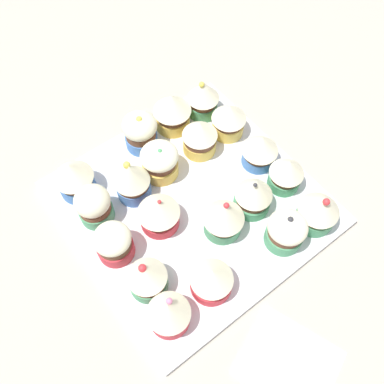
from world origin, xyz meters
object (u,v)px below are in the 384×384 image
(cupcake_13, at_px, (254,194))
(cupcake_18, at_px, (286,173))
(cupcake_8, at_px, (141,130))
(cupcake_7, at_px, (212,279))
(cupcake_2, at_px, (113,242))
(baking_tray, at_px, (192,203))
(cupcake_16, at_px, (229,119))
(cupcake_14, at_px, (286,231))
(cupcake_0, at_px, (74,178))
(cupcake_1, at_px, (94,205))
(cupcake_19, at_px, (319,210))
(cupcake_11, at_px, (172,111))
(cupcake_9, at_px, (160,161))
(cupcake_17, at_px, (260,150))
(cupcake_10, at_px, (224,217))
(napkin, at_px, (289,363))
(cupcake_4, at_px, (169,313))
(cupcake_3, at_px, (147,277))
(cupcake_12, at_px, (200,137))
(cupcake_6, at_px, (158,212))
(cupcake_5, at_px, (132,180))
(cupcake_15, at_px, (203,97))

(cupcake_13, distance_m, cupcake_18, 0.07)
(cupcake_8, bearing_deg, cupcake_7, -13.77)
(cupcake_2, height_order, cupcake_13, cupcake_13)
(baking_tray, distance_m, cupcake_16, 0.16)
(cupcake_14, xyz_separation_m, cupcake_16, (-0.22, 0.07, 0.00))
(cupcake_0, bearing_deg, cupcake_1, -0.32)
(cupcake_18, height_order, cupcake_19, cupcake_19)
(cupcake_11, bearing_deg, cupcake_9, -47.67)
(cupcake_17, bearing_deg, cupcake_10, -64.54)
(cupcake_2, height_order, napkin, cupcake_2)
(cupcake_0, relative_size, cupcake_16, 1.10)
(cupcake_11, height_order, cupcake_18, cupcake_11)
(cupcake_8, xyz_separation_m, cupcake_16, (0.07, 0.14, -0.00))
(cupcake_0, height_order, cupcake_14, cupcake_0)
(cupcake_4, height_order, cupcake_17, cupcake_4)
(cupcake_10, bearing_deg, cupcake_17, 115.46)
(cupcake_2, bearing_deg, cupcake_19, 62.09)
(cupcake_3, bearing_deg, cupcake_0, 179.99)
(cupcake_3, relative_size, cupcake_12, 1.06)
(cupcake_7, xyz_separation_m, cupcake_8, (-0.28, 0.07, 0.01))
(cupcake_8, distance_m, cupcake_16, 0.15)
(cupcake_6, relative_size, cupcake_18, 1.03)
(cupcake_0, bearing_deg, napkin, 12.55)
(cupcake_13, bearing_deg, napkin, -28.65)
(cupcake_10, bearing_deg, cupcake_4, -66.40)
(baking_tray, distance_m, cupcake_18, 0.16)
(cupcake_3, xyz_separation_m, cupcake_13, (-0.01, 0.21, 0.00))
(cupcake_4, relative_size, cupcake_17, 1.12)
(cupcake_2, relative_size, cupcake_7, 1.03)
(cupcake_1, relative_size, cupcake_18, 1.09)
(cupcake_2, relative_size, cupcake_4, 0.88)
(cupcake_5, height_order, cupcake_9, cupcake_5)
(cupcake_3, distance_m, cupcake_13, 0.21)
(cupcake_9, xyz_separation_m, cupcake_16, (0.00, 0.15, 0.00))
(cupcake_11, relative_size, cupcake_16, 1.17)
(cupcake_11, bearing_deg, cupcake_13, 0.55)
(cupcake_2, bearing_deg, cupcake_18, 76.77)
(cupcake_16, bearing_deg, baking_tray, -61.42)
(cupcake_3, xyz_separation_m, cupcake_9, (-0.15, 0.13, -0.00))
(cupcake_0, bearing_deg, cupcake_19, 44.00)
(cupcake_8, xyz_separation_m, cupcake_9, (0.07, -0.01, -0.00))
(cupcake_8, height_order, cupcake_11, same)
(cupcake_17, bearing_deg, cupcake_14, -26.85)
(cupcake_13, bearing_deg, cupcake_14, -0.38)
(cupcake_12, bearing_deg, cupcake_0, -104.91)
(cupcake_17, bearing_deg, cupcake_15, -177.23)
(cupcake_5, height_order, cupcake_6, cupcake_5)
(cupcake_4, height_order, cupcake_13, cupcake_13)
(cupcake_0, distance_m, cupcake_17, 0.31)
(cupcake_10, distance_m, cupcake_15, 0.24)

